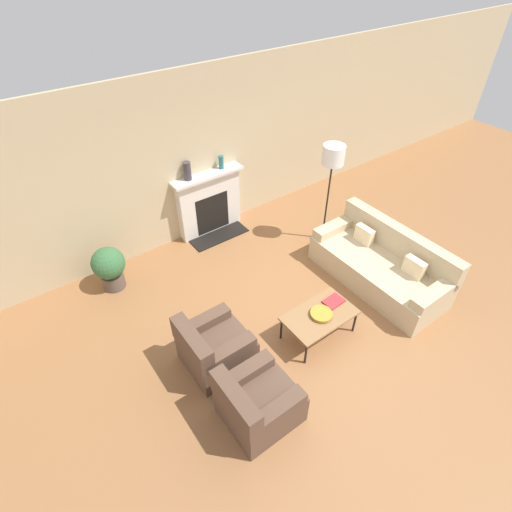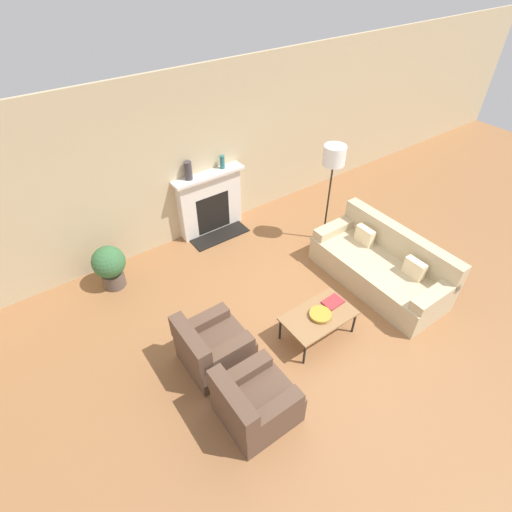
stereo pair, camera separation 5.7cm
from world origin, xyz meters
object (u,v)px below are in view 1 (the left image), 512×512
fireplace (209,204)px  potted_plant (109,266)px  mantel_vase_center_left (221,162)px  armchair_near (257,403)px  couch (381,265)px  armchair_far (214,348)px  bowl (321,314)px  mantel_vase_left (187,171)px  floor_lamp (332,163)px  coffee_table (320,316)px  book (333,301)px

fireplace → potted_plant: bearing=-169.1°
fireplace → mantel_vase_center_left: 0.78m
armchair_near → mantel_vase_center_left: 4.09m
couch → armchair_far: (-2.98, 0.21, -0.01)m
bowl → mantel_vase_left: size_ratio=0.95×
armchair_far → floor_lamp: bearing=-69.3°
armchair_far → mantel_vase_center_left: size_ratio=3.51×
coffee_table → book: book is taller
fireplace → bowl: (-0.09, -3.05, -0.13)m
armchair_far → coffee_table: 1.49m
floor_lamp → mantel_vase_left: (-1.87, 1.45, -0.17)m
couch → bowl: size_ratio=7.21×
armchair_near → potted_plant: armchair_near is taller
book → mantel_vase_left: 3.17m
armchair_near → coffee_table: (1.42, 0.49, 0.08)m
armchair_near → mantel_vase_left: bearing=-18.2°
potted_plant → floor_lamp: bearing=-16.2°
floor_lamp → potted_plant: size_ratio=2.44×
armchair_far → couch: bearing=-94.0°
fireplace → couch: size_ratio=0.61×
armchair_near → book: 1.82m
armchair_near → coffee_table: bearing=-71.1°
bowl → mantel_vase_left: 3.20m
couch → armchair_near: (-2.98, -0.73, -0.01)m
fireplace → armchair_far: bearing=-120.4°
armchair_near → book: armchair_near is taller
armchair_near → potted_plant: size_ratio=1.10×
armchair_far → coffee_table: armchair_far is taller
coffee_table → floor_lamp: bearing=44.7°
couch → book: (-1.25, -0.18, 0.12)m
fireplace → floor_lamp: 2.29m
fireplace → bowl: bearing=-91.7°
bowl → book: bearing=15.1°
floor_lamp → couch: bearing=-92.0°
fireplace → armchair_near: fireplace is taller
armchair_near → floor_lamp: 3.87m
couch → mantel_vase_center_left: 3.19m
couch → mantel_vase_left: 3.49m
mantel_vase_left → armchair_near: bearing=-108.2°
floor_lamp → fireplace: bearing=136.7°
armchair_far → coffee_table: (1.42, -0.45, 0.08)m
book → potted_plant: potted_plant is taller
armchair_far → fireplace: bearing=-30.4°
potted_plant → mantel_vase_center_left: bearing=9.8°
couch → book: bearing=-81.8°
floor_lamp → mantel_vase_left: size_ratio=5.75×
couch → potted_plant: 4.26m
mantel_vase_left → mantel_vase_center_left: size_ratio=1.35×
floor_lamp → armchair_far: bearing=-159.3°
fireplace → couch: fireplace is taller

